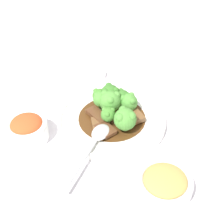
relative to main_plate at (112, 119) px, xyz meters
The scene contains 20 objects.
ground_plane 0.01m from the main_plate, ahead, with size 4.00×4.00×0.00m, color silver.
main_plate is the anchor object (origin of this frame).
beef_strip_0 0.04m from the main_plate, 40.48° to the right, with size 0.03×0.07×0.01m.
beef_strip_1 0.06m from the main_plate, 30.89° to the left, with size 0.04×0.05×0.01m.
beef_strip_2 0.02m from the main_plate, 113.26° to the left, with size 0.06×0.05×0.02m.
beef_strip_3 0.05m from the main_plate, 122.29° to the left, with size 0.07×0.05×0.01m.
beef_strip_4 0.05m from the main_plate, ahead, with size 0.04×0.05×0.01m.
broccoli_floret_0 0.07m from the main_plate, 125.98° to the right, with size 0.05×0.05×0.06m.
broccoli_floret_1 0.05m from the main_plate, 118.48° to the right, with size 0.05×0.05×0.06m.
broccoli_floret_2 0.06m from the main_plate, 95.43° to the right, with size 0.04×0.04×0.05m.
broccoli_floret_3 0.06m from the main_plate, 163.89° to the right, with size 0.04×0.04×0.05m.
broccoli_floret_4 0.04m from the main_plate, 25.88° to the left, with size 0.04×0.04×0.04m.
broccoli_floret_5 0.06m from the main_plate, 166.89° to the left, with size 0.05×0.05×0.05m.
broccoli_floret_6 0.07m from the main_plate, 82.90° to the left, with size 0.05×0.05×0.06m.
broccoli_floret_7 0.07m from the main_plate, 101.06° to the right, with size 0.04×0.04×0.04m.
serving_spoon 0.09m from the main_plate, 25.32° to the left, with size 0.19×0.11×0.01m.
side_bowl_kimchi 0.21m from the main_plate, 26.53° to the right, with size 0.10×0.10×0.06m.
side_bowl_appetizer 0.23m from the main_plate, 75.42° to the left, with size 0.11×0.11×0.04m.
sauce_dish 0.21m from the main_plate, 118.38° to the right, with size 0.07×0.07×0.01m.
paper_napkin 0.22m from the main_plate, 147.69° to the left, with size 0.10×0.09×0.01m.
Camera 1 is at (0.39, 0.43, 0.54)m, focal length 50.00 mm.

